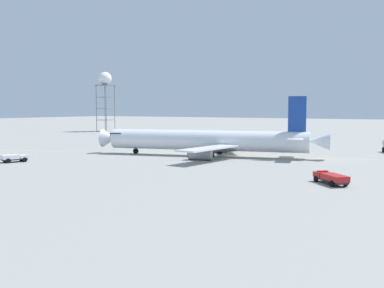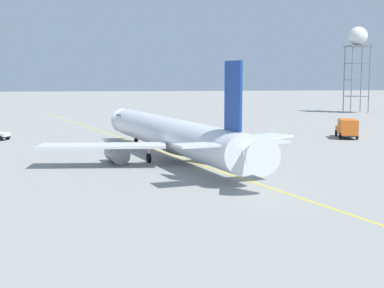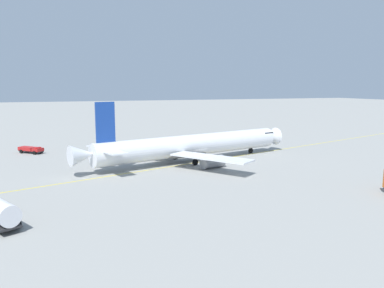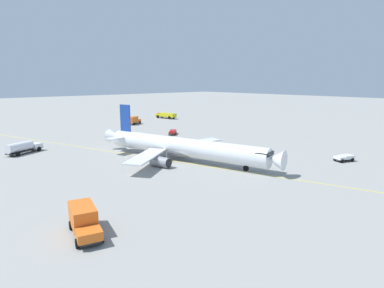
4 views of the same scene
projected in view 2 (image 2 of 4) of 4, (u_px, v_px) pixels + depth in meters
ground_plane at (181, 157)px, 68.25m from camera, size 600.00×600.00×0.00m
airliner_main at (172, 136)px, 66.21m from camera, size 44.35×31.24×11.39m
catering_truck_truck_extra at (347, 128)px, 89.04m from camera, size 7.64×4.32×3.10m
radar_tower at (358, 42)px, 149.21m from camera, size 5.79×5.79×23.22m
taxiway_centreline at (204, 166)px, 61.81m from camera, size 191.32×58.62×0.01m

